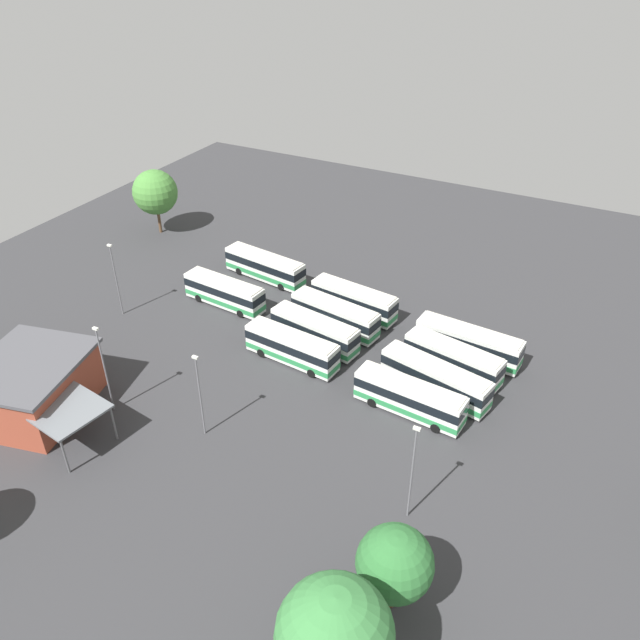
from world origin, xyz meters
The scene contains 22 objects.
ground_plane centered at (0.00, 0.00, 0.00)m, with size 106.77×106.77×0.00m, color #333335.
bus_row0_slot0 centered at (-15.33, -3.67, 1.86)m, with size 11.66×3.39×3.52m.
bus_row0_slot1 centered at (-14.80, 0.03, 1.86)m, with size 10.82×4.43×3.52m.
bus_row0_slot2 centered at (-14.22, 3.97, 1.86)m, with size 11.82×4.89×3.52m.
bus_row0_slot3 centered at (-13.01, 7.93, 1.86)m, with size 11.12×3.47×3.52m.
bus_row1_slot0 centered at (-0.62, -5.88, 1.86)m, with size 11.03×3.84×3.52m.
bus_row1_slot1 centered at (-0.10, -1.87, 1.86)m, with size 11.16×4.12×3.52m.
bus_row1_slot2 centered at (0.45, 2.06, 1.86)m, with size 10.85×4.07×3.52m.
bus_row1_slot3 centered at (1.12, 5.98, 1.86)m, with size 10.90×3.51×3.52m.
bus_row2_slot0 centered at (13.32, -8.20, 1.86)m, with size 11.85×4.05×3.52m.
bus_row2_slot2 centered at (14.18, -0.24, 1.86)m, with size 10.93×3.43×3.52m.
depot_building centered at (19.26, 24.28, 2.79)m, with size 11.85×13.17×5.54m.
maintenance_shelter centered at (14.83, 25.72, 3.84)m, with size 11.35×7.25×4.03m.
lamp_post_far_corner centered at (24.05, 7.16, 5.05)m, with size 0.56×0.28×9.26m.
lamp_post_mid_lot centered at (2.74, 19.53, 4.87)m, with size 0.56×0.28×8.90m.
lamp_post_near_entrance centered at (-17.49, 19.72, 5.18)m, with size 0.56×0.28×9.53m.
lamp_post_by_building centered at (12.70, 20.91, 5.22)m, with size 0.56×0.28×9.59m.
tree_northeast centered at (-18.39, 34.82, 6.28)m, with size 7.03×7.03×9.81m.
tree_east_edge centered at (35.00, -13.16, 6.37)m, with size 6.54×6.54×9.65m.
tree_north_edge centered at (-19.31, 27.70, 4.70)m, with size 5.31×5.31×7.36m.
puddle_front_lane centered at (-3.02, -9.55, 0.00)m, with size 3.90×3.90×0.01m, color black.
puddle_centre_drain centered at (-12.61, 5.95, 0.00)m, with size 2.90×2.90×0.01m, color black.
Camera 1 is at (-27.25, 53.50, 41.26)m, focal length 35.68 mm.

